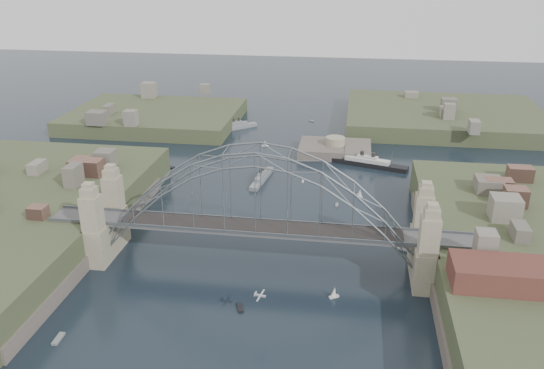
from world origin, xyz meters
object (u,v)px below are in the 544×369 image
(naval_cruiser_far, at_px, (236,127))
(fort_island, at_px, (335,155))
(wharf_shed, at_px, (515,275))
(naval_cruiser_near, at_px, (262,178))
(ocean_liner, at_px, (367,163))
(bridge, at_px, (258,209))

(naval_cruiser_far, bearing_deg, fort_island, -31.29)
(fort_island, distance_m, wharf_shed, 90.48)
(fort_island, relative_size, naval_cruiser_far, 1.61)
(wharf_shed, height_order, naval_cruiser_near, wharf_shed)
(naval_cruiser_near, bearing_deg, fort_island, 53.48)
(fort_island, xyz_separation_m, ocean_liner, (9.88, -9.53, 1.25))
(fort_island, height_order, naval_cruiser_near, fort_island)
(fort_island, relative_size, wharf_shed, 1.10)
(fort_island, distance_m, naval_cruiser_near, 31.65)
(bridge, xyz_separation_m, ocean_liner, (21.88, 60.47, -11.41))
(naval_cruiser_near, height_order, naval_cruiser_far, naval_cruiser_far)
(wharf_shed, relative_size, naval_cruiser_far, 1.46)
(naval_cruiser_far, bearing_deg, bridge, -75.36)
(naval_cruiser_near, xyz_separation_m, naval_cruiser_far, (-17.18, 47.29, 0.10))
(fort_island, bearing_deg, ocean_liner, -43.98)
(naval_cruiser_near, height_order, ocean_liner, ocean_liner)
(fort_island, xyz_separation_m, wharf_shed, (32.00, -84.00, 10.34))
(bridge, bearing_deg, naval_cruiser_near, 98.70)
(fort_island, relative_size, ocean_liner, 0.92)
(bridge, relative_size, fort_island, 3.82)
(bridge, height_order, naval_cruiser_far, bridge)
(wharf_shed, distance_m, ocean_liner, 78.21)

